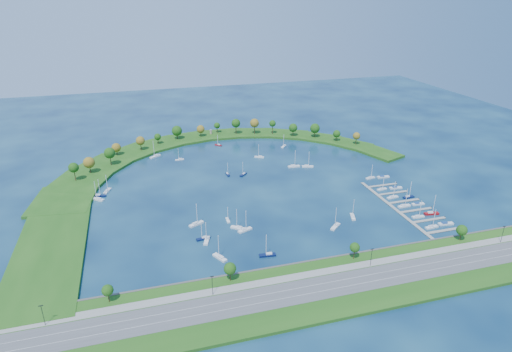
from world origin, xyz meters
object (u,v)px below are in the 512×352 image
object	(u,v)px
docked_boat_4	(404,206)
moored_boat_10	(307,166)
moored_boat_5	(335,226)
moored_boat_15	(196,224)
moored_boat_18	(107,190)
docked_boat_10	(370,177)
moored_boat_12	(268,254)
moored_boat_20	(99,195)
harbor_tower	(211,132)
moored_boat_14	(155,156)
docked_boat_2	(418,216)
moored_boat_8	(294,166)
docked_boat_9	(396,188)
docked_boat_6	(393,197)
moored_boat_0	(259,157)
moored_boat_3	(180,159)
moored_boat_11	(228,174)
docked_boat_8	(382,189)
docked_boat_7	(408,197)
docked_boat_0	(432,227)
docked_boat_11	(383,177)
moored_boat_13	(203,238)
docked_boat_3	(431,213)
moored_boat_6	(228,220)
moored_boat_9	(353,216)
moored_boat_17	(245,230)
moored_boat_4	(218,145)
moored_boat_2	(238,227)
dock_system	(404,206)
docked_boat_1	(446,224)
docked_boat_5	(418,204)
moored_boat_16	(98,199)
moored_boat_7	(284,146)

from	to	relation	value
docked_boat_4	moored_boat_10	bearing A→B (deg)	107.96
docked_boat_4	moored_boat_5	bearing A→B (deg)	-172.69
moored_boat_15	moored_boat_18	bearing A→B (deg)	102.63
docked_boat_10	moored_boat_12	bearing A→B (deg)	-153.55
moored_boat_5	moored_boat_20	distance (m)	158.60
harbor_tower	moored_boat_14	distance (m)	70.68
moored_boat_10	docked_boat_4	xyz separation A→B (m)	(33.91, -80.68, -0.01)
docked_boat_2	moored_boat_15	bearing A→B (deg)	172.00
moored_boat_8	docked_boat_9	bearing A→B (deg)	-43.15
docked_boat_6	moored_boat_0	bearing A→B (deg)	115.51
moored_boat_3	moored_boat_11	world-z (taller)	moored_boat_3
docked_boat_8	docked_boat_9	distance (m)	10.46
moored_boat_20	docked_boat_6	world-z (taller)	moored_boat_20
docked_boat_4	docked_boat_7	size ratio (longest dim) A/B	1.10
docked_boat_0	docked_boat_10	xyz separation A→B (m)	(2.42, 74.74, -0.04)
moored_boat_3	docked_boat_6	xyz separation A→B (m)	(129.28, -110.66, 0.04)
moored_boat_5	moored_boat_18	xyz separation A→B (m)	(-130.60, 88.83, -0.03)
moored_boat_10	docked_boat_11	bearing A→B (deg)	-20.90
moored_boat_13	docked_boat_3	xyz separation A→B (m)	(141.81, -10.33, 0.06)
moored_boat_13	moored_boat_15	bearing A→B (deg)	-95.94
moored_boat_11	docked_boat_8	size ratio (longest dim) A/B	0.92
moored_boat_6	moored_boat_9	bearing A→B (deg)	79.32
moored_boat_5	docked_boat_11	world-z (taller)	moored_boat_5
moored_boat_6	moored_boat_17	size ratio (longest dim) A/B	0.73
moored_boat_8	docked_boat_8	xyz separation A→B (m)	(44.33, -56.91, -0.09)
moored_boat_4	docked_boat_4	world-z (taller)	docked_boat_4
moored_boat_3	moored_boat_9	distance (m)	156.68
moored_boat_2	docked_boat_10	xyz separation A→B (m)	(112.11, 44.25, -0.06)
docked_boat_3	dock_system	bearing A→B (deg)	136.90
docked_boat_0	docked_boat_10	distance (m)	74.78
moored_boat_13	docked_boat_6	world-z (taller)	docked_boat_6
docked_boat_1	docked_boat_5	xyz separation A→B (m)	(0.01, 27.09, -0.07)
moored_boat_3	docked_boat_3	size ratio (longest dim) A/B	0.78
docked_boat_9	moored_boat_8	bearing A→B (deg)	140.46
dock_system	moored_boat_11	size ratio (longest dim) A/B	8.20
moored_boat_10	moored_boat_20	distance (m)	156.23
moored_boat_2	moored_boat_14	bearing A→B (deg)	-37.03
moored_boat_11	dock_system	bearing A→B (deg)	45.71
moored_boat_16	docked_boat_0	xyz separation A→B (m)	(190.44, -92.88, -0.05)
moored_boat_15	docked_boat_11	xyz separation A→B (m)	(144.91, 31.85, -0.28)
moored_boat_13	docked_boat_3	distance (m)	142.19
moored_boat_17	docked_boat_7	xyz separation A→B (m)	(116.97, 11.65, -0.04)
moored_boat_7	moored_boat_6	bearing A→B (deg)	6.89
dock_system	moored_boat_12	world-z (taller)	moored_boat_12
docked_boat_1	moored_boat_14	bearing A→B (deg)	140.57
docked_boat_3	docked_boat_5	xyz separation A→B (m)	(-0.02, 13.70, -0.33)
moored_boat_10	docked_boat_8	distance (m)	63.60
moored_boat_4	moored_boat_7	world-z (taller)	moored_boat_7
docked_boat_4	moored_boat_11	bearing A→B (deg)	134.96
moored_boat_6	docked_boat_11	xyz separation A→B (m)	(125.77, 32.06, -0.16)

